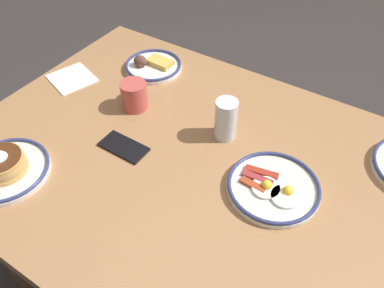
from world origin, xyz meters
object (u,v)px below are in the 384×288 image
plate_far_side (4,168)px  drinking_glass (226,121)px  coffee_mug (134,95)px  cell_phone (124,147)px  plate_near_main (273,187)px  paper_napkin (72,78)px  plate_center_pancakes (152,65)px

plate_far_side → drinking_glass: drinking_glass is taller
plate_far_side → drinking_glass: 0.63m
coffee_mug → drinking_glass: (-0.32, -0.04, 0.01)m
coffee_mug → cell_phone: (-0.09, 0.17, -0.04)m
plate_near_main → coffee_mug: (0.53, -0.08, 0.04)m
coffee_mug → paper_napkin: size_ratio=0.72×
drinking_glass → cell_phone: (0.22, 0.21, -0.05)m
plate_near_main → plate_far_side: bearing=28.0°
plate_center_pancakes → paper_napkin: bearing=45.2°
coffee_mug → paper_napkin: (0.29, 0.00, -0.05)m
plate_far_side → drinking_glass: (-0.43, -0.46, 0.03)m
plate_center_pancakes → paper_napkin: 0.29m
cell_phone → plate_far_side: bearing=50.6°
plate_near_main → plate_center_pancakes: 0.67m
plate_far_side → cell_phone: plate_far_side is taller
plate_near_main → drinking_glass: 0.25m
plate_center_pancakes → paper_napkin: size_ratio=1.39×
plate_far_side → drinking_glass: bearing=-133.3°
plate_center_pancakes → coffee_mug: (-0.08, 0.20, 0.03)m
paper_napkin → plate_center_pancakes: bearing=-134.8°
plate_near_main → cell_phone: bearing=11.9°
drinking_glass → plate_far_side: bearing=46.7°
plate_near_main → drinking_glass: drinking_glass is taller
paper_napkin → coffee_mug: bearing=-179.5°
plate_far_side → cell_phone: bearing=-129.7°
coffee_mug → cell_phone: size_ratio=0.75×
plate_near_main → plate_center_pancakes: size_ratio=1.19×
plate_center_pancakes → plate_far_side: size_ratio=0.87×
cell_phone → coffee_mug: bearing=-61.4°
plate_far_side → coffee_mug: plate_far_side is taller
plate_far_side → paper_napkin: size_ratio=1.60×
plate_center_pancakes → plate_far_side: 0.63m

